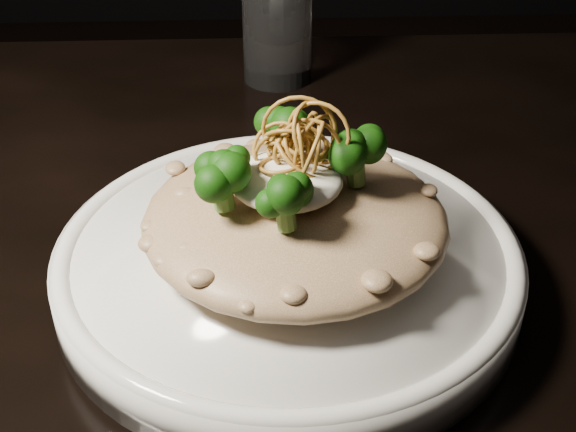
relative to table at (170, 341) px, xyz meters
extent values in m
cube|color=black|center=(0.00, 0.00, 0.06)|extent=(1.10, 0.80, 0.04)
cylinder|color=black|center=(0.48, 0.33, -0.31)|extent=(0.05, 0.05, 0.71)
cylinder|color=silver|center=(0.09, -0.04, 0.10)|extent=(0.30, 0.30, 0.03)
ellipsoid|color=brown|center=(0.09, -0.04, 0.14)|extent=(0.19, 0.19, 0.04)
ellipsoid|color=white|center=(0.09, -0.04, 0.17)|extent=(0.07, 0.07, 0.02)
cylinder|color=silver|center=(0.09, 0.29, 0.14)|extent=(0.07, 0.07, 0.12)
camera|label=1|loc=(0.07, -0.45, 0.42)|focal=50.00mm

